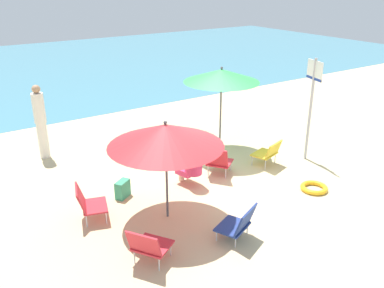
{
  "coord_description": "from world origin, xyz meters",
  "views": [
    {
      "loc": [
        -4.46,
        -5.94,
        3.97
      ],
      "look_at": [
        -0.02,
        0.76,
        0.7
      ],
      "focal_mm": 38.82,
      "sensor_mm": 36.0,
      "label": 1
    }
  ],
  "objects_px": {
    "umbrella_green": "(222,76)",
    "beach_chair_b": "(218,160)",
    "swim_ring": "(314,188)",
    "beach_chair_a": "(239,223)",
    "beach_chair_c": "(88,202)",
    "beach_bag": "(123,189)",
    "beach_chair_e": "(149,245)",
    "umbrella_red": "(166,135)",
    "warning_sign": "(312,94)",
    "beach_chair_d": "(268,152)",
    "person_b": "(41,121)",
    "person_a": "(192,163)"
  },
  "relations": [
    {
      "from": "umbrella_green",
      "to": "beach_chair_b",
      "type": "bearing_deg",
      "value": -128.54
    },
    {
      "from": "swim_ring",
      "to": "beach_chair_a",
      "type": "bearing_deg",
      "value": -168.88
    },
    {
      "from": "beach_chair_c",
      "to": "beach_bag",
      "type": "xyz_separation_m",
      "value": [
        0.83,
        0.42,
        -0.18
      ]
    },
    {
      "from": "beach_chair_e",
      "to": "umbrella_red",
      "type": "bearing_deg",
      "value": 14.75
    },
    {
      "from": "warning_sign",
      "to": "swim_ring",
      "type": "xyz_separation_m",
      "value": [
        -1.03,
        -1.17,
        -1.5
      ]
    },
    {
      "from": "beach_chair_d",
      "to": "beach_chair_c",
      "type": "bearing_deg",
      "value": 72.1
    },
    {
      "from": "beach_chair_b",
      "to": "swim_ring",
      "type": "distance_m",
      "value": 2.01
    },
    {
      "from": "person_b",
      "to": "warning_sign",
      "type": "height_order",
      "value": "warning_sign"
    },
    {
      "from": "beach_chair_a",
      "to": "beach_chair_b",
      "type": "height_order",
      "value": "beach_chair_b"
    },
    {
      "from": "beach_chair_d",
      "to": "beach_bag",
      "type": "distance_m",
      "value": 3.35
    },
    {
      "from": "beach_chair_c",
      "to": "swim_ring",
      "type": "bearing_deg",
      "value": -1.94
    },
    {
      "from": "beach_chair_e",
      "to": "person_b",
      "type": "relative_size",
      "value": 0.43
    },
    {
      "from": "umbrella_red",
      "to": "umbrella_green",
      "type": "bearing_deg",
      "value": 36.19
    },
    {
      "from": "beach_chair_c",
      "to": "warning_sign",
      "type": "relative_size",
      "value": 0.29
    },
    {
      "from": "warning_sign",
      "to": "beach_bag",
      "type": "height_order",
      "value": "warning_sign"
    },
    {
      "from": "beach_chair_a",
      "to": "beach_bag",
      "type": "distance_m",
      "value": 2.5
    },
    {
      "from": "beach_chair_c",
      "to": "beach_chair_e",
      "type": "distance_m",
      "value": 1.67
    },
    {
      "from": "person_a",
      "to": "beach_bag",
      "type": "height_order",
      "value": "person_a"
    },
    {
      "from": "umbrella_red",
      "to": "person_a",
      "type": "distance_m",
      "value": 1.65
    },
    {
      "from": "umbrella_red",
      "to": "umbrella_green",
      "type": "xyz_separation_m",
      "value": [
        2.59,
        1.89,
        0.31
      ]
    },
    {
      "from": "beach_chair_d",
      "to": "person_a",
      "type": "distance_m",
      "value": 1.94
    },
    {
      "from": "beach_chair_a",
      "to": "beach_chair_d",
      "type": "bearing_deg",
      "value": -76.19
    },
    {
      "from": "person_a",
      "to": "beach_chair_a",
      "type": "bearing_deg",
      "value": 154.25
    },
    {
      "from": "umbrella_red",
      "to": "beach_chair_d",
      "type": "xyz_separation_m",
      "value": [
        2.95,
        0.59,
        -1.22
      ]
    },
    {
      "from": "beach_chair_e",
      "to": "umbrella_green",
      "type": "bearing_deg",
      "value": 6.51
    },
    {
      "from": "umbrella_green",
      "to": "beach_chair_e",
      "type": "distance_m",
      "value": 4.77
    },
    {
      "from": "beach_chair_e",
      "to": "person_b",
      "type": "xyz_separation_m",
      "value": [
        -0.19,
        4.82,
        0.56
      ]
    },
    {
      "from": "umbrella_green",
      "to": "warning_sign",
      "type": "distance_m",
      "value": 2.05
    },
    {
      "from": "beach_chair_b",
      "to": "person_b",
      "type": "distance_m",
      "value": 4.16
    },
    {
      "from": "beach_chair_d",
      "to": "beach_chair_e",
      "type": "height_order",
      "value": "beach_chair_e"
    },
    {
      "from": "beach_bag",
      "to": "beach_chair_b",
      "type": "bearing_deg",
      "value": -7.53
    },
    {
      "from": "beach_chair_c",
      "to": "person_b",
      "type": "relative_size",
      "value": 0.39
    },
    {
      "from": "umbrella_red",
      "to": "warning_sign",
      "type": "relative_size",
      "value": 0.83
    },
    {
      "from": "umbrella_red",
      "to": "swim_ring",
      "type": "bearing_deg",
      "value": -14.85
    },
    {
      "from": "person_a",
      "to": "beach_bag",
      "type": "distance_m",
      "value": 1.46
    },
    {
      "from": "beach_chair_b",
      "to": "warning_sign",
      "type": "relative_size",
      "value": 0.33
    },
    {
      "from": "swim_ring",
      "to": "beach_chair_c",
      "type": "bearing_deg",
      "value": 160.88
    },
    {
      "from": "umbrella_red",
      "to": "person_b",
      "type": "relative_size",
      "value": 1.12
    },
    {
      "from": "person_a",
      "to": "person_b",
      "type": "distance_m",
      "value": 3.74
    },
    {
      "from": "beach_chair_a",
      "to": "person_a",
      "type": "xyz_separation_m",
      "value": [
        0.43,
        2.0,
        0.19
      ]
    },
    {
      "from": "umbrella_green",
      "to": "umbrella_red",
      "type": "bearing_deg",
      "value": -143.81
    },
    {
      "from": "beach_chair_c",
      "to": "beach_bag",
      "type": "distance_m",
      "value": 0.94
    },
    {
      "from": "beach_chair_a",
      "to": "beach_bag",
      "type": "relative_size",
      "value": 2.07
    },
    {
      "from": "person_a",
      "to": "warning_sign",
      "type": "bearing_deg",
      "value": -110.88
    },
    {
      "from": "umbrella_red",
      "to": "swim_ring",
      "type": "distance_m",
      "value": 3.38
    },
    {
      "from": "beach_chair_c",
      "to": "swim_ring",
      "type": "distance_m",
      "value": 4.37
    },
    {
      "from": "person_b",
      "to": "beach_bag",
      "type": "bearing_deg",
      "value": 64.14
    },
    {
      "from": "swim_ring",
      "to": "beach_bag",
      "type": "distance_m",
      "value": 3.78
    },
    {
      "from": "beach_chair_e",
      "to": "swim_ring",
      "type": "distance_m",
      "value": 3.84
    },
    {
      "from": "beach_chair_c",
      "to": "umbrella_red",
      "type": "bearing_deg",
      "value": -11.49
    }
  ]
}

